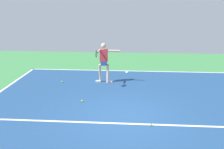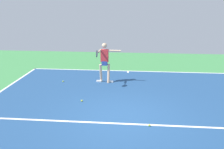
% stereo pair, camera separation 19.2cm
% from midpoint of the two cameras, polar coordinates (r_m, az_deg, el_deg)
% --- Properties ---
extents(ground_plane, '(21.29, 21.29, 0.00)m').
position_cam_midpoint_polar(ground_plane, '(8.25, 3.04, -9.61)').
color(ground_plane, '#428E4C').
extents(court_surface, '(10.43, 11.34, 0.00)m').
position_cam_midpoint_polar(court_surface, '(8.25, 3.04, -9.60)').
color(court_surface, navy).
rests_on(court_surface, ground_plane).
extents(court_line_baseline_near, '(10.43, 0.10, 0.01)m').
position_cam_midpoint_polar(court_line_baseline_near, '(13.53, 4.08, 0.80)').
color(court_line_baseline_near, white).
rests_on(court_line_baseline_near, ground_plane).
extents(court_line_service, '(7.82, 0.10, 0.01)m').
position_cam_midpoint_polar(court_line_service, '(7.84, 2.89, -11.04)').
color(court_line_service, white).
rests_on(court_line_service, ground_plane).
extents(court_line_centre_mark, '(0.10, 0.30, 0.01)m').
position_cam_midpoint_polar(court_line_centre_mark, '(13.34, 4.05, 0.58)').
color(court_line_centre_mark, white).
rests_on(court_line_centre_mark, ground_plane).
extents(tennis_player, '(1.13, 1.22, 1.83)m').
position_cam_midpoint_polar(tennis_player, '(11.34, -1.20, 3.34)').
color(tennis_player, beige).
rests_on(tennis_player, ground_plane).
extents(tennis_ball_by_baseline, '(0.07, 0.07, 0.07)m').
position_cam_midpoint_polar(tennis_ball_by_baseline, '(11.86, -10.56, -1.53)').
color(tennis_ball_by_baseline, '#CCE033').
rests_on(tennis_ball_by_baseline, ground_plane).
extents(tennis_ball_near_player, '(0.07, 0.07, 0.07)m').
position_cam_midpoint_polar(tennis_ball_near_player, '(9.49, -6.27, -5.91)').
color(tennis_ball_near_player, yellow).
rests_on(tennis_ball_near_player, ground_plane).
extents(tennis_ball_near_service_line, '(0.07, 0.07, 0.07)m').
position_cam_midpoint_polar(tennis_ball_near_service_line, '(7.77, 9.17, -11.27)').
color(tennis_ball_near_service_line, '#CCE033').
rests_on(tennis_ball_near_service_line, ground_plane).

